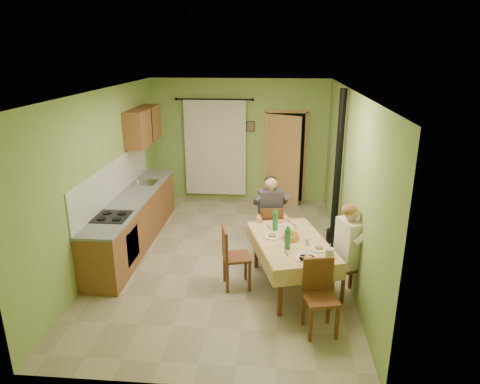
# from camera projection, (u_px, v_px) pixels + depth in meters

# --- Properties ---
(floor) EXTENTS (4.00, 6.00, 0.01)m
(floor) POSITION_uv_depth(u_px,v_px,m) (225.00, 256.00, 7.39)
(floor) COLOR tan
(floor) RESTS_ON ground
(room_shell) EXTENTS (4.04, 6.04, 2.82)m
(room_shell) POSITION_uv_depth(u_px,v_px,m) (224.00, 154.00, 6.81)
(room_shell) COLOR #93B55D
(room_shell) RESTS_ON ground
(kitchen_run) EXTENTS (0.64, 3.64, 1.56)m
(kitchen_run) POSITION_uv_depth(u_px,v_px,m) (134.00, 219.00, 7.75)
(kitchen_run) COLOR brown
(kitchen_run) RESTS_ON ground
(upper_cabinets) EXTENTS (0.35, 1.40, 0.70)m
(upper_cabinets) POSITION_uv_depth(u_px,v_px,m) (143.00, 126.00, 8.52)
(upper_cabinets) COLOR brown
(upper_cabinets) RESTS_ON room_shell
(curtain) EXTENTS (1.70, 0.07, 2.22)m
(curtain) POSITION_uv_depth(u_px,v_px,m) (215.00, 148.00, 9.77)
(curtain) COLOR black
(curtain) RESTS_ON ground
(doorway) EXTENTS (0.96, 0.43, 2.15)m
(doorway) POSITION_uv_depth(u_px,v_px,m) (284.00, 158.00, 9.70)
(doorway) COLOR black
(doorway) RESTS_ON ground
(dining_table) EXTENTS (1.40, 1.85, 0.76)m
(dining_table) POSITION_uv_depth(u_px,v_px,m) (290.00, 264.00, 6.34)
(dining_table) COLOR #DBB178
(dining_table) RESTS_ON ground
(tableware) EXTENTS (0.92, 1.52, 0.33)m
(tableware) POSITION_uv_depth(u_px,v_px,m) (295.00, 240.00, 6.10)
(tableware) COLOR white
(tableware) RESTS_ON dining_table
(chair_far) EXTENTS (0.43, 0.43, 0.93)m
(chair_far) POSITION_uv_depth(u_px,v_px,m) (270.00, 240.00, 7.33)
(chair_far) COLOR brown
(chair_far) RESTS_ON ground
(chair_near) EXTENTS (0.46, 0.46, 0.95)m
(chair_near) POSITION_uv_depth(u_px,v_px,m) (320.00, 311.00, 5.35)
(chair_near) COLOR brown
(chair_near) RESTS_ON ground
(chair_right) EXTENTS (0.49, 0.49, 0.93)m
(chair_right) POSITION_uv_depth(u_px,v_px,m) (348.00, 278.00, 6.14)
(chair_right) COLOR brown
(chair_right) RESTS_ON ground
(chair_left) EXTENTS (0.47, 0.47, 0.94)m
(chair_left) POSITION_uv_depth(u_px,v_px,m) (236.00, 269.00, 6.39)
(chair_left) COLOR brown
(chair_left) RESTS_ON ground
(man_far) EXTENTS (0.62, 0.52, 1.39)m
(man_far) POSITION_uv_depth(u_px,v_px,m) (271.00, 208.00, 7.15)
(man_far) COLOR #38333D
(man_far) RESTS_ON chair_far
(man_right) EXTENTS (0.59, 0.65, 1.39)m
(man_right) POSITION_uv_depth(u_px,v_px,m) (351.00, 240.00, 5.95)
(man_right) COLOR silver
(man_right) RESTS_ON chair_right
(stove_flue) EXTENTS (0.24, 0.24, 2.80)m
(stove_flue) POSITION_uv_depth(u_px,v_px,m) (336.00, 192.00, 7.48)
(stove_flue) COLOR black
(stove_flue) RESTS_ON ground
(picture_back) EXTENTS (0.19, 0.03, 0.23)m
(picture_back) POSITION_uv_depth(u_px,v_px,m) (251.00, 126.00, 9.62)
(picture_back) COLOR black
(picture_back) RESTS_ON room_shell
(picture_right) EXTENTS (0.03, 0.31, 0.21)m
(picture_right) POSITION_uv_depth(u_px,v_px,m) (339.00, 139.00, 7.78)
(picture_right) COLOR brown
(picture_right) RESTS_ON room_shell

